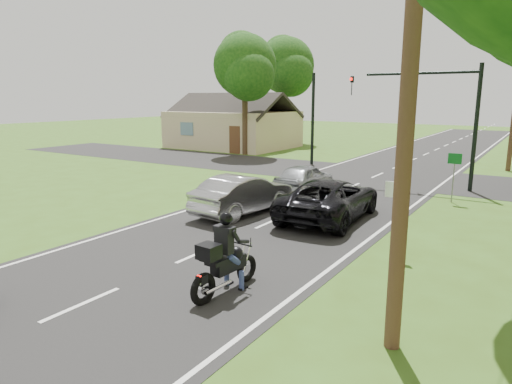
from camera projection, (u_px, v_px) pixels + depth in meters
ground at (200, 253)px, 13.26m from camera, size 140.00×140.00×0.00m
road at (336, 193)px, 21.47m from camera, size 8.00×100.00×0.01m
cross_road at (377, 175)px, 26.41m from camera, size 60.00×7.00×0.01m
motorcycle_rider at (224, 262)px, 10.42m from camera, size 0.64×2.26×1.95m
dark_suv at (330, 199)px, 16.85m from camera, size 2.83×5.58×1.51m
silver_sedan at (243, 194)px, 17.68m from camera, size 2.06×4.73×1.51m
silver_suv at (304, 178)px, 21.56m from camera, size 1.75×4.10×1.38m
traffic_signal at (436, 104)px, 22.14m from camera, size 6.38×0.44×6.00m
signal_pole_far at (313, 119)px, 30.20m from camera, size 0.20×0.20×6.00m
utility_pole_near at (411, 57)px, 7.28m from camera, size 1.60×0.28×10.00m
sign_white at (395, 200)px, 12.88m from camera, size 0.55×0.07×2.12m
sign_green at (454, 166)px, 19.35m from camera, size 0.55×0.07×2.12m
tree_left_near at (246, 69)px, 34.42m from camera, size 5.12×4.96×9.22m
tree_left_far at (288, 68)px, 43.54m from camera, size 5.76×5.58×10.14m
house at (233, 127)px, 41.13m from camera, size 10.20×8.00×4.84m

